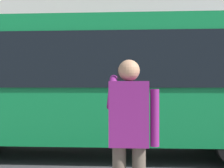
% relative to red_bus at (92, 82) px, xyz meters
% --- Properties ---
extents(ground_plane, '(60.00, 60.00, 0.00)m').
position_rel_red_bus_xyz_m(ground_plane, '(-1.40, -0.13, -1.68)').
color(ground_plane, '#38383A').
extents(red_bus, '(9.05, 2.54, 3.08)m').
position_rel_red_bus_xyz_m(red_bus, '(0.00, 0.00, 0.00)').
color(red_bus, '#0F7238').
rests_on(red_bus, ground_plane).
extents(pedestrian_photographer, '(0.53, 0.52, 1.70)m').
position_rel_red_bus_xyz_m(pedestrian_photographer, '(-0.92, 4.11, -0.54)').
color(pedestrian_photographer, '#4C4238').
rests_on(pedestrian_photographer, sidewalk_curb).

